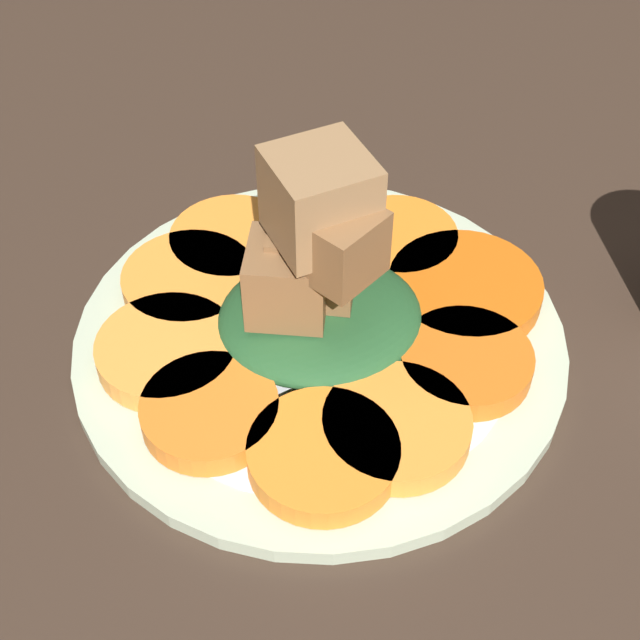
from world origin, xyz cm
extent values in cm
cube|color=#38281E|center=(0.00, 0.00, 1.00)|extent=(120.00, 120.00, 2.00)
cylinder|color=beige|center=(0.00, 0.00, 2.50)|extent=(28.08, 28.08, 1.00)
cylinder|color=white|center=(0.00, 0.00, 2.55)|extent=(22.46, 22.46, 1.00)
cylinder|color=#F9963A|center=(8.66, -0.09, 3.80)|extent=(7.83, 7.83, 1.39)
cylinder|color=orange|center=(7.02, 4.74, 3.80)|extent=(7.21, 7.21, 1.39)
cylinder|color=orange|center=(1.97, 8.76, 3.80)|extent=(7.66, 7.66, 1.39)
cylinder|color=orange|center=(-2.09, 7.94, 3.80)|extent=(7.65, 7.65, 1.39)
cylinder|color=orange|center=(-7.06, 4.65, 3.80)|extent=(7.25, 7.25, 1.39)
cylinder|color=#D45F12|center=(-8.95, -0.76, 3.80)|extent=(9.04, 9.04, 1.39)
cylinder|color=orange|center=(-6.40, -5.81, 3.80)|extent=(7.36, 7.36, 1.39)
cylinder|color=orange|center=(-2.72, -8.68, 3.80)|extent=(6.84, 6.84, 1.39)
cylinder|color=orange|center=(3.62, -8.12, 3.80)|extent=(7.70, 7.70, 1.39)
cylinder|color=orange|center=(6.72, -5.19, 3.80)|extent=(7.91, 7.91, 1.39)
ellipsoid|color=#235128|center=(0.00, 0.00, 4.33)|extent=(11.56, 10.40, 2.47)
cube|color=brown|center=(1.78, -0.43, 7.67)|extent=(5.36, 5.36, 4.20)
cube|color=brown|center=(0.21, -1.36, 7.85)|extent=(5.92, 5.92, 4.57)
cube|color=#9E754C|center=(-0.40, 0.46, 12.73)|extent=(5.63, 5.63, 4.78)
cube|color=brown|center=(-0.56, 1.69, 11.13)|extent=(5.15, 5.15, 3.71)
cube|color=silver|center=(2.33, -7.52, 3.30)|extent=(11.76, 1.84, 0.40)
cube|color=silver|center=(-4.22, -7.94, 3.30)|extent=(1.56, 2.40, 0.40)
cube|color=silver|center=(-7.17, -9.13, 3.30)|extent=(4.63, 0.60, 0.40)
cube|color=silver|center=(-7.21, -8.46, 3.30)|extent=(4.63, 0.60, 0.40)
cube|color=silver|center=(-7.25, -7.79, 3.30)|extent=(4.63, 0.60, 0.40)
cube|color=silver|center=(-7.30, -7.13, 3.30)|extent=(4.63, 0.60, 0.40)
camera|label=1|loc=(8.24, 33.77, 40.23)|focal=50.00mm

